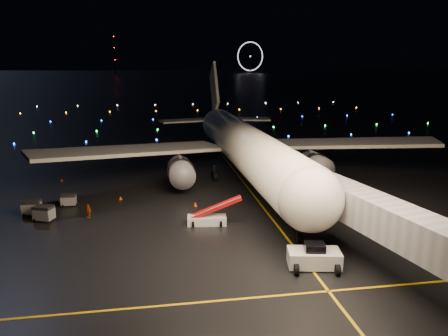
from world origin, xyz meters
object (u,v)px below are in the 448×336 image
at_px(baggage_cart_0, 44,213).
at_px(baggage_cart_1, 69,200).
at_px(airliner, 240,120).
at_px(baggage_cart_2, 32,207).
at_px(pushback_tug, 314,255).
at_px(crew_c, 88,211).
at_px(belt_loader, 207,211).

height_order(baggage_cart_0, baggage_cart_1, baggage_cart_0).
height_order(airliner, baggage_cart_0, airliner).
bearing_deg(baggage_cart_2, baggage_cart_0, -49.63).
xyz_separation_m(pushback_tug, crew_c, (-21.45, 16.31, -0.29)).
relative_size(airliner, pushback_tug, 13.76).
bearing_deg(pushback_tug, crew_c, 153.81).
height_order(pushback_tug, baggage_cart_2, pushback_tug).
bearing_deg(belt_loader, baggage_cart_2, 168.39).
height_order(airliner, pushback_tug, airliner).
bearing_deg(baggage_cart_0, belt_loader, 8.50).
bearing_deg(baggage_cart_0, crew_c, 24.29).
bearing_deg(airliner, baggage_cart_0, -148.81).
height_order(belt_loader, baggage_cart_0, belt_loader).
xyz_separation_m(pushback_tug, baggage_cart_0, (-26.31, 16.05, -0.21)).
xyz_separation_m(pushback_tug, belt_loader, (-8.06, 11.93, 0.44)).
distance_m(airliner, baggage_cart_0, 31.98).
relative_size(baggage_cart_1, baggage_cart_2, 0.87).
relative_size(pushback_tug, baggage_cart_2, 2.24).
distance_m(pushback_tug, baggage_cart_1, 32.40).
relative_size(airliner, baggage_cart_1, 35.55).
relative_size(airliner, crew_c, 39.51).
relative_size(pushback_tug, belt_loader, 0.72).
bearing_deg(baggage_cart_1, baggage_cart_0, -109.07).
relative_size(belt_loader, baggage_cart_2, 3.09).
height_order(pushback_tug, baggage_cart_0, pushback_tug).
distance_m(belt_loader, crew_c, 14.11).
bearing_deg(airliner, pushback_tug, -90.82).
height_order(airliner, belt_loader, airliner).
distance_m(belt_loader, baggage_cart_2, 21.24).
distance_m(belt_loader, baggage_cart_1, 18.89).
bearing_deg(crew_c, pushback_tug, 5.51).
xyz_separation_m(crew_c, baggage_cart_1, (-3.05, 4.89, -0.04)).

